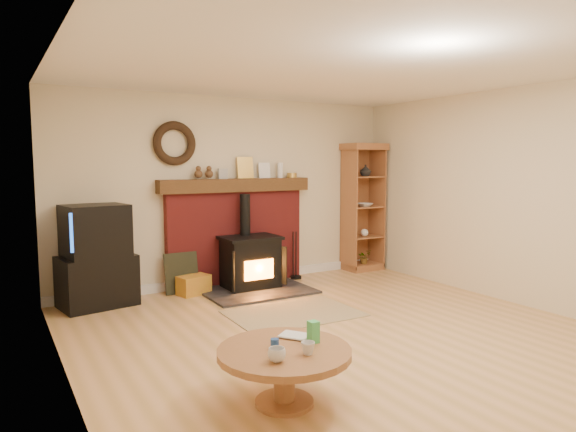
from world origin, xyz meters
TOP-DOWN VIEW (x-y plane):
  - ground at (0.00, 0.00)m, footprint 5.50×5.50m
  - room_shell at (-0.02, 0.09)m, footprint 5.02×5.52m
  - chimney_breast at (0.00, 2.67)m, footprint 2.20×0.22m
  - wood_stove at (0.04, 2.27)m, footprint 1.40×1.00m
  - area_rug at (-0.06, 1.01)m, footprint 1.45×1.01m
  - tv_unit at (-1.90, 2.47)m, footprint 0.91×0.71m
  - curio_cabinet at (2.14, 2.55)m, footprint 0.64×0.46m
  - firelog_box at (-0.73, 2.40)m, footprint 0.45×0.34m
  - leaning_painting at (-0.84, 2.55)m, footprint 0.45×0.12m
  - fire_tools at (0.87, 2.50)m, footprint 0.16×0.16m
  - coffee_table at (-1.23, -0.82)m, footprint 0.95×0.95m

SIDE VIEW (x-z plane):
  - ground at x=0.00m, z-range 0.00..0.00m
  - area_rug at x=-0.06m, z-range 0.00..0.01m
  - fire_tools at x=0.87m, z-range -0.24..0.46m
  - firelog_box at x=-0.73m, z-range 0.00..0.25m
  - leaning_painting at x=-0.84m, z-range 0.00..0.53m
  - coffee_table at x=-1.23m, z-range 0.05..0.61m
  - wood_stove at x=0.04m, z-range -0.29..0.99m
  - tv_unit at x=-1.90m, z-range -0.03..1.19m
  - chimney_breast at x=0.00m, z-range -0.09..1.69m
  - curio_cabinet at x=2.14m, z-range 0.00..2.00m
  - room_shell at x=-0.02m, z-range 0.41..3.02m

